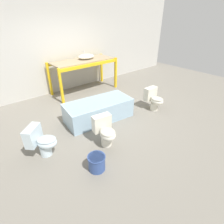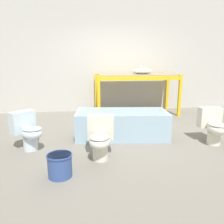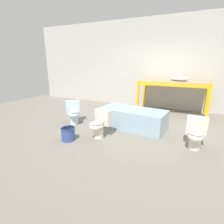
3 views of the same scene
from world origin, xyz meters
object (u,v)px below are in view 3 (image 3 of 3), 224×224
Objects in this scene: bathtub_main at (133,117)px; toilet_far at (100,123)px; bucket_white at (68,134)px; toilet_near at (74,112)px; sink_basin at (180,78)px; toilet_extra at (196,133)px.

bathtub_main is 2.87× the size of toilet_far.
bucket_white is (-0.55, -0.46, -0.17)m from toilet_far.
toilet_far is 0.73m from bucket_white.
toilet_near is at bearing -159.68° from bathtub_main.
toilet_near reaches higher than bathtub_main.
toilet_extra is (0.59, -2.47, -0.84)m from sink_basin.
toilet_near is at bearing 164.47° from toilet_far.
toilet_near reaches higher than bucket_white.
toilet_extra is at bearing 17.35° from bucket_white.
toilet_far is (1.12, -0.51, 0.00)m from toilet_near.
toilet_far and toilet_extra have the same top height.
bucket_white is at bearing -130.99° from toilet_far.
bathtub_main is 5.59× the size of bucket_white.
toilet_near is at bearing 120.81° from bucket_white.
toilet_extra is (1.51, -0.57, 0.04)m from bathtub_main.
toilet_extra is at bearing -45.99° from toilet_near.
bucket_white is (-1.94, -3.26, -1.01)m from sink_basin.
toilet_far is at bearing -111.69° from bathtub_main.
bathtub_main is at bearing -115.60° from sink_basin.
bathtub_main is at bearing 160.82° from toilet_extra.
bucket_white is at bearing -120.49° from bathtub_main.
bucket_white is (-1.03, -1.36, -0.14)m from bathtub_main.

